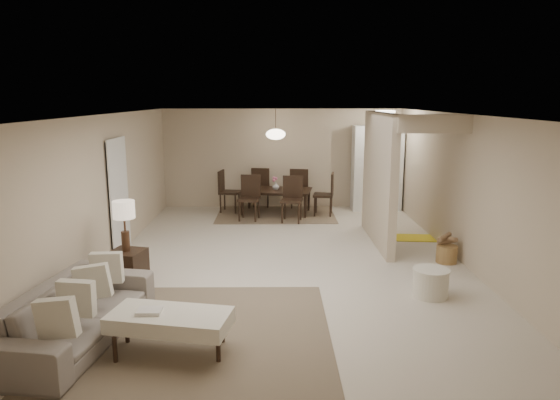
{
  "coord_description": "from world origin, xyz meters",
  "views": [
    {
      "loc": [
        -0.18,
        -8.12,
        2.76
      ],
      "look_at": [
        -0.1,
        0.23,
        1.05
      ],
      "focal_mm": 32.0,
      "sensor_mm": 36.0,
      "label": 1
    }
  ],
  "objects_px": {
    "ottoman_bench": "(170,321)",
    "round_pouf": "(431,283)",
    "pantry_cabinet": "(377,168)",
    "dining_table": "(276,202)",
    "side_table": "(127,268)",
    "wicker_basket": "(447,254)",
    "sofa": "(78,313)"
  },
  "relations": [
    {
      "from": "ottoman_bench",
      "to": "round_pouf",
      "type": "distance_m",
      "value": 3.7
    },
    {
      "from": "pantry_cabinet",
      "to": "round_pouf",
      "type": "relative_size",
      "value": 4.11
    },
    {
      "from": "round_pouf",
      "to": "pantry_cabinet",
      "type": "bearing_deg",
      "value": 86.63
    },
    {
      "from": "ottoman_bench",
      "to": "round_pouf",
      "type": "xyz_separation_m",
      "value": [
        3.35,
        1.57,
        -0.18
      ]
    },
    {
      "from": "pantry_cabinet",
      "to": "dining_table",
      "type": "bearing_deg",
      "value": -169.85
    },
    {
      "from": "pantry_cabinet",
      "to": "side_table",
      "type": "relative_size",
      "value": 3.98
    },
    {
      "from": "side_table",
      "to": "wicker_basket",
      "type": "bearing_deg",
      "value": 10.71
    },
    {
      "from": "ottoman_bench",
      "to": "side_table",
      "type": "height_order",
      "value": "side_table"
    },
    {
      "from": "sofa",
      "to": "wicker_basket",
      "type": "distance_m",
      "value": 5.88
    },
    {
      "from": "pantry_cabinet",
      "to": "wicker_basket",
      "type": "height_order",
      "value": "pantry_cabinet"
    },
    {
      "from": "side_table",
      "to": "dining_table",
      "type": "xyz_separation_m",
      "value": [
        2.24,
        4.67,
        0.03
      ]
    },
    {
      "from": "ottoman_bench",
      "to": "wicker_basket",
      "type": "relative_size",
      "value": 4.01
    },
    {
      "from": "side_table",
      "to": "round_pouf",
      "type": "distance_m",
      "value": 4.45
    },
    {
      "from": "sofa",
      "to": "ottoman_bench",
      "type": "xyz_separation_m",
      "value": [
        1.12,
        -0.3,
        0.04
      ]
    },
    {
      "from": "wicker_basket",
      "to": "round_pouf",
      "type": "bearing_deg",
      "value": -116.39
    },
    {
      "from": "round_pouf",
      "to": "dining_table",
      "type": "distance_m",
      "value": 5.62
    },
    {
      "from": "side_table",
      "to": "wicker_basket",
      "type": "xyz_separation_m",
      "value": [
        5.15,
        0.97,
        -0.12
      ]
    },
    {
      "from": "round_pouf",
      "to": "dining_table",
      "type": "relative_size",
      "value": 0.3
    },
    {
      "from": "pantry_cabinet",
      "to": "sofa",
      "type": "xyz_separation_m",
      "value": [
        -4.8,
        -6.89,
        -0.71
      ]
    },
    {
      "from": "dining_table",
      "to": "side_table",
      "type": "bearing_deg",
      "value": -105.76
    },
    {
      "from": "sofa",
      "to": "round_pouf",
      "type": "xyz_separation_m",
      "value": [
        4.47,
        1.27,
        -0.14
      ]
    },
    {
      "from": "sofa",
      "to": "side_table",
      "type": "distance_m",
      "value": 1.77
    },
    {
      "from": "side_table",
      "to": "wicker_basket",
      "type": "height_order",
      "value": "side_table"
    },
    {
      "from": "sofa",
      "to": "ottoman_bench",
      "type": "bearing_deg",
      "value": -96.61
    },
    {
      "from": "sofa",
      "to": "wicker_basket",
      "type": "relative_size",
      "value": 6.63
    },
    {
      "from": "wicker_basket",
      "to": "dining_table",
      "type": "height_order",
      "value": "dining_table"
    },
    {
      "from": "pantry_cabinet",
      "to": "sofa",
      "type": "bearing_deg",
      "value": -124.86
    },
    {
      "from": "ottoman_bench",
      "to": "wicker_basket",
      "type": "xyz_separation_m",
      "value": [
        4.08,
        3.04,
        -0.23
      ]
    },
    {
      "from": "pantry_cabinet",
      "to": "sofa",
      "type": "height_order",
      "value": "pantry_cabinet"
    },
    {
      "from": "side_table",
      "to": "round_pouf",
      "type": "relative_size",
      "value": 1.03
    },
    {
      "from": "sofa",
      "to": "wicker_basket",
      "type": "height_order",
      "value": "sofa"
    },
    {
      "from": "wicker_basket",
      "to": "pantry_cabinet",
      "type": "bearing_deg",
      "value": 95.51
    }
  ]
}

